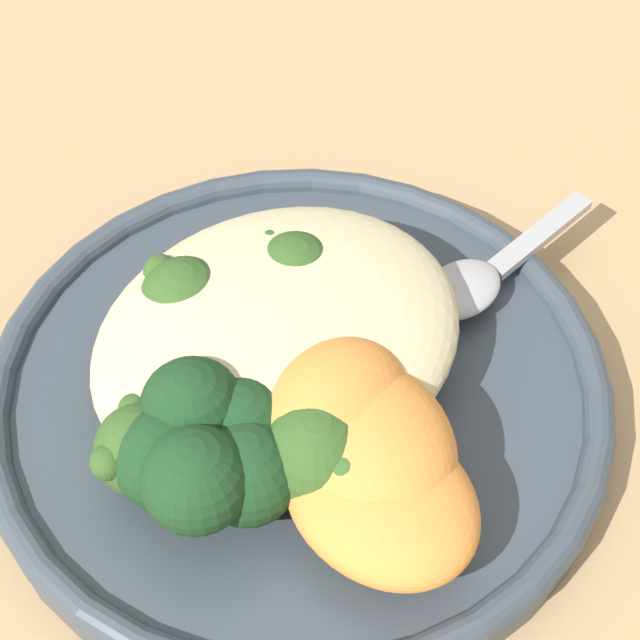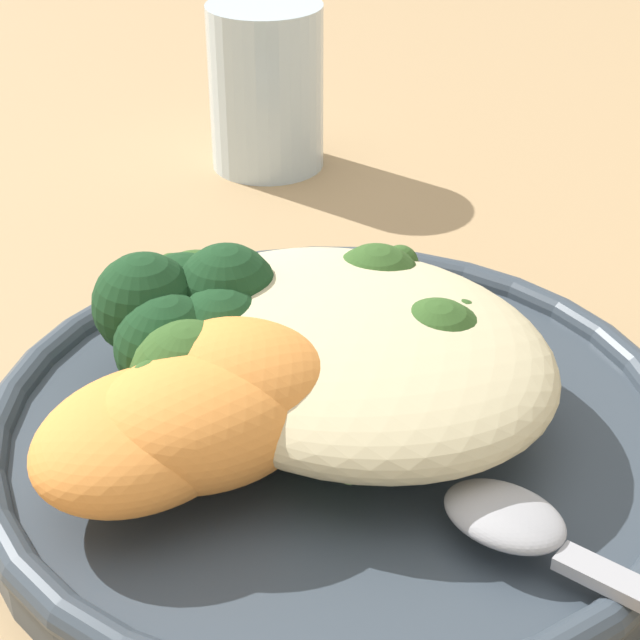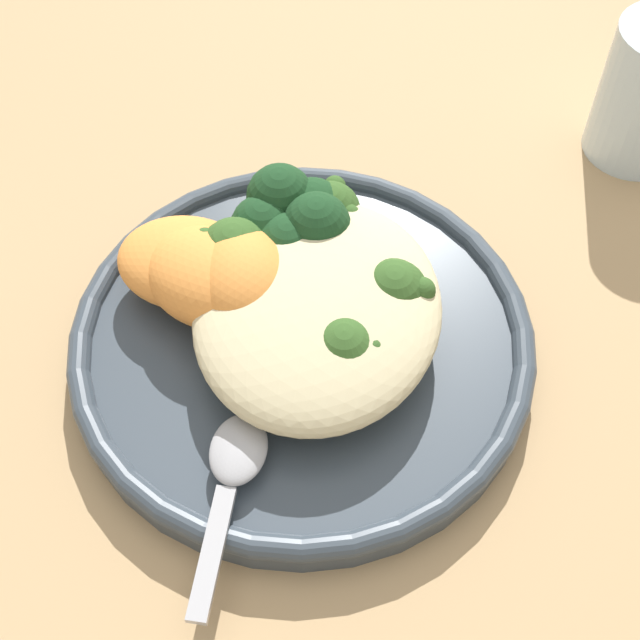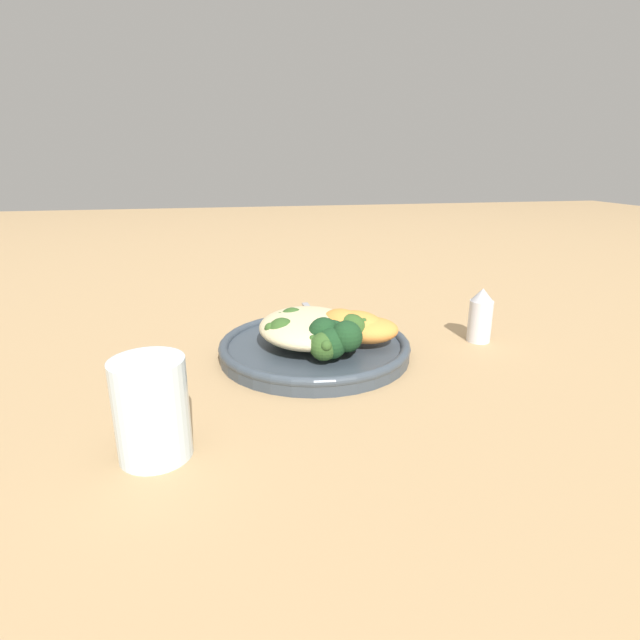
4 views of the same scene
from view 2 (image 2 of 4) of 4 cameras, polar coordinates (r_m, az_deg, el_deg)
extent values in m
plane|color=tan|center=(0.35, 0.46, -9.08)|extent=(4.00, 4.00, 0.00)
cylinder|color=#38424C|center=(0.36, 0.87, -6.38)|extent=(0.23, 0.23, 0.02)
torus|color=#38424C|center=(0.36, 0.88, -5.37)|extent=(0.24, 0.24, 0.01)
ellipsoid|color=beige|center=(0.35, 1.51, -1.62)|extent=(0.14, 0.12, 0.03)
ellipsoid|color=#8EB25B|center=(0.33, 2.35, -5.19)|extent=(0.02, 0.07, 0.02)
sphere|color=#335623|center=(0.35, 6.19, -1.73)|extent=(0.04, 0.04, 0.04)
sphere|color=#335623|center=(0.36, 7.54, 0.06)|extent=(0.01, 0.01, 0.01)
sphere|color=#335623|center=(0.34, 4.88, -1.83)|extent=(0.01, 0.01, 0.01)
ellipsoid|color=#8EB25B|center=(0.35, 1.74, -3.58)|extent=(0.05, 0.08, 0.01)
sphere|color=#335623|center=(0.38, 3.00, 1.45)|extent=(0.04, 0.04, 0.04)
sphere|color=#335623|center=(0.39, 4.29, 3.03)|extent=(0.01, 0.01, 0.01)
sphere|color=#335623|center=(0.37, 1.70, 1.47)|extent=(0.01, 0.01, 0.01)
ellipsoid|color=#8EB25B|center=(0.34, 0.45, -4.36)|extent=(0.06, 0.06, 0.02)
sphere|color=#335623|center=(0.37, 0.02, -0.34)|extent=(0.03, 0.03, 0.03)
sphere|color=#335623|center=(0.37, 1.75, 0.40)|extent=(0.01, 0.01, 0.01)
sphere|color=#335623|center=(0.38, -0.11, 1.20)|extent=(0.01, 0.01, 0.01)
sphere|color=#335623|center=(0.37, -1.71, 0.25)|extent=(0.01, 0.01, 0.01)
sphere|color=#335623|center=(0.36, 0.17, -0.59)|extent=(0.01, 0.01, 0.01)
ellipsoid|color=#8EB25B|center=(0.35, -2.91, -2.83)|extent=(0.10, 0.05, 0.02)
sphere|color=#335623|center=(0.39, -6.60, 1.36)|extent=(0.03, 0.03, 0.03)
sphere|color=#335623|center=(0.39, -4.83, 2.41)|extent=(0.01, 0.01, 0.01)
sphere|color=#335623|center=(0.39, -7.93, 2.67)|extent=(0.01, 0.01, 0.01)
sphere|color=#335623|center=(0.37, -7.19, 1.16)|extent=(0.01, 0.01, 0.01)
ellipsoid|color=#8EB25B|center=(0.33, -1.74, -6.07)|extent=(0.06, 0.04, 0.01)
sphere|color=#335623|center=(0.33, -6.95, -3.22)|extent=(0.04, 0.04, 0.04)
sphere|color=#335623|center=(0.34, -5.20, -1.21)|extent=(0.01, 0.01, 0.01)
sphere|color=#335623|center=(0.32, -8.94, -3.37)|extent=(0.01, 0.01, 0.01)
ellipsoid|color=orange|center=(0.32, -9.32, -6.13)|extent=(0.06, 0.07, 0.03)
ellipsoid|color=orange|center=(0.33, -4.03, -3.55)|extent=(0.07, 0.06, 0.04)
ellipsoid|color=orange|center=(0.32, -6.22, -5.18)|extent=(0.08, 0.09, 0.04)
sphere|color=#193D1E|center=(0.36, -5.35, -1.04)|extent=(0.04, 0.04, 0.04)
sphere|color=#193D1E|center=(0.37, -4.99, 1.34)|extent=(0.04, 0.04, 0.04)
sphere|color=#193D1E|center=(0.38, -7.27, 0.90)|extent=(0.04, 0.04, 0.04)
sphere|color=#193D1E|center=(0.36, -9.31, 0.82)|extent=(0.04, 0.04, 0.04)
sphere|color=#193D1E|center=(0.35, -8.10, -1.39)|extent=(0.04, 0.04, 0.04)
ellipsoid|color=#A3A3A8|center=(0.31, 9.35, -10.69)|extent=(0.04, 0.03, 0.01)
cylinder|color=silver|center=(0.57, -2.88, 12.30)|extent=(0.06, 0.06, 0.09)
camera|label=1|loc=(0.36, -56.40, 38.34)|focal=60.00mm
camera|label=3|loc=(0.33, 75.77, 42.74)|focal=50.00mm
camera|label=4|loc=(0.82, -29.85, 28.47)|focal=28.00mm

